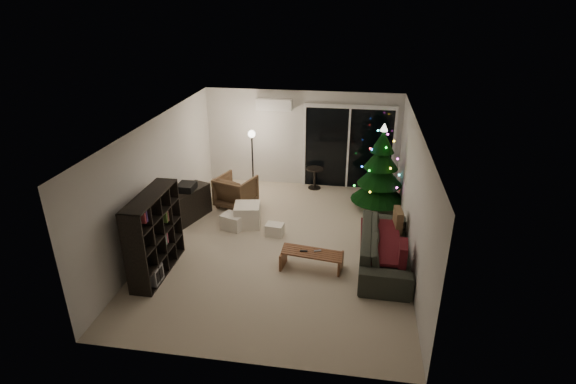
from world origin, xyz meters
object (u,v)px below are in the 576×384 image
bookshelf (144,234)px  media_cabinet (188,205)px  christmas_tree (381,168)px  armchair (236,191)px  sofa (385,248)px  coffee_table (312,260)px

bookshelf → media_cabinet: bookshelf is taller
christmas_tree → armchair: bearing=-173.7°
christmas_tree → media_cabinet: bearing=-163.9°
bookshelf → sofa: (4.30, 0.90, -0.43)m
coffee_table → media_cabinet: bearing=160.0°
armchair → christmas_tree: 3.44m
bookshelf → armchair: bookshelf is taller
bookshelf → sofa: bearing=1.2°
media_cabinet → bookshelf: bearing=-71.0°
coffee_table → armchair: bearing=138.7°
media_cabinet → sofa: 4.46m
media_cabinet → armchair: 1.22m
media_cabinet → christmas_tree: size_ratio=0.55×
christmas_tree → sofa: bearing=-88.4°
christmas_tree → coffee_table: bearing=-114.4°
bookshelf → coffee_table: 3.07m
sofa → coffee_table: (-1.34, -0.39, -0.16)m
armchair → coffee_table: (2.09, -2.43, -0.20)m
coffee_table → christmas_tree: bearing=73.6°
media_cabinet → coffee_table: 3.36m
media_cabinet → armchair: (0.88, 0.85, 0.02)m
media_cabinet → sofa: size_ratio=0.49×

